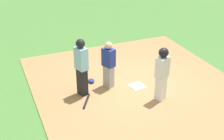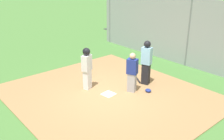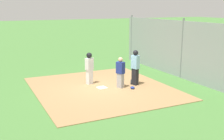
{
  "view_description": "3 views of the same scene",
  "coord_description": "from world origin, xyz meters",
  "px_view_note": "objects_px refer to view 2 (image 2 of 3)",
  "views": [
    {
      "loc": [
        7.64,
        -4.07,
        5.03
      ],
      "look_at": [
        0.29,
        -1.0,
        0.96
      ],
      "focal_mm": 49.77,
      "sensor_mm": 36.0,
      "label": 1
    },
    {
      "loc": [
        -6.53,
        5.41,
        4.35
      ],
      "look_at": [
        0.6,
        -0.68,
        0.65
      ],
      "focal_mm": 40.77,
      "sensor_mm": 36.0,
      "label": 2
    },
    {
      "loc": [
        -12.15,
        5.28,
        3.99
      ],
      "look_at": [
        -0.08,
        -0.52,
        0.9
      ],
      "focal_mm": 44.64,
      "sensor_mm": 36.0,
      "label": 3
    }
  ],
  "objects_px": {
    "catcher_mask": "(148,90)",
    "home_plate": "(109,94)",
    "catcher": "(132,72)",
    "baseball_bat": "(138,79)",
    "runner": "(87,66)",
    "umpire": "(146,62)",
    "parked_car_white": "(223,36)"
  },
  "relations": [
    {
      "from": "catcher_mask",
      "to": "home_plate",
      "type": "bearing_deg",
      "value": 57.28
    },
    {
      "from": "catcher",
      "to": "baseball_bat",
      "type": "distance_m",
      "value": 1.36
    },
    {
      "from": "runner",
      "to": "catcher_mask",
      "type": "bearing_deg",
      "value": 19.06
    },
    {
      "from": "baseball_bat",
      "to": "catcher_mask",
      "type": "bearing_deg",
      "value": -175.73
    },
    {
      "from": "home_plate",
      "to": "umpire",
      "type": "height_order",
      "value": "umpire"
    },
    {
      "from": "home_plate",
      "to": "catcher_mask",
      "type": "relative_size",
      "value": 1.83
    },
    {
      "from": "umpire",
      "to": "catcher_mask",
      "type": "relative_size",
      "value": 7.51
    },
    {
      "from": "home_plate",
      "to": "catcher",
      "type": "bearing_deg",
      "value": -113.85
    },
    {
      "from": "baseball_bat",
      "to": "umpire",
      "type": "bearing_deg",
      "value": -154.98
    },
    {
      "from": "runner",
      "to": "catcher_mask",
      "type": "xyz_separation_m",
      "value": [
        -1.74,
        -1.57,
        -0.88
      ]
    },
    {
      "from": "catcher",
      "to": "baseball_bat",
      "type": "relative_size",
      "value": 2.0
    },
    {
      "from": "runner",
      "to": "parked_car_white",
      "type": "bearing_deg",
      "value": 64.84
    },
    {
      "from": "catcher_mask",
      "to": "baseball_bat",
      "type": "bearing_deg",
      "value": -26.03
    },
    {
      "from": "baseball_bat",
      "to": "runner",
      "type": "bearing_deg",
      "value": 102.34
    },
    {
      "from": "runner",
      "to": "catcher",
      "type": "bearing_deg",
      "value": 18.26
    },
    {
      "from": "home_plate",
      "to": "parked_car_white",
      "type": "distance_m",
      "value": 9.51
    },
    {
      "from": "catcher_mask",
      "to": "parked_car_white",
      "type": "distance_m",
      "value": 8.34
    },
    {
      "from": "catcher",
      "to": "baseball_bat",
      "type": "bearing_deg",
      "value": -171.06
    },
    {
      "from": "catcher_mask",
      "to": "parked_car_white",
      "type": "xyz_separation_m",
      "value": [
        1.37,
        -8.21,
        0.52
      ]
    },
    {
      "from": "catcher",
      "to": "baseball_bat",
      "type": "height_order",
      "value": "catcher"
    },
    {
      "from": "home_plate",
      "to": "catcher",
      "type": "distance_m",
      "value": 1.2
    },
    {
      "from": "catcher",
      "to": "runner",
      "type": "height_order",
      "value": "runner"
    },
    {
      "from": "baseball_bat",
      "to": "catcher",
      "type": "bearing_deg",
      "value": 152.9
    },
    {
      "from": "catcher",
      "to": "catcher_mask",
      "type": "height_order",
      "value": "catcher"
    },
    {
      "from": "umpire",
      "to": "catcher_mask",
      "type": "distance_m",
      "value": 1.17
    },
    {
      "from": "runner",
      "to": "catcher_mask",
      "type": "relative_size",
      "value": 6.89
    },
    {
      "from": "catcher",
      "to": "runner",
      "type": "relative_size",
      "value": 0.93
    },
    {
      "from": "baseball_bat",
      "to": "catcher_mask",
      "type": "xyz_separation_m",
      "value": [
        -1.06,
        0.52,
        0.03
      ]
    },
    {
      "from": "home_plate",
      "to": "baseball_bat",
      "type": "distance_m",
      "value": 1.81
    },
    {
      "from": "runner",
      "to": "parked_car_white",
      "type": "xyz_separation_m",
      "value": [
        -0.36,
        -9.78,
        -0.36
      ]
    },
    {
      "from": "parked_car_white",
      "to": "catcher_mask",
      "type": "bearing_deg",
      "value": 96.41
    },
    {
      "from": "baseball_bat",
      "to": "home_plate",
      "type": "bearing_deg",
      "value": 127.97
    }
  ]
}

